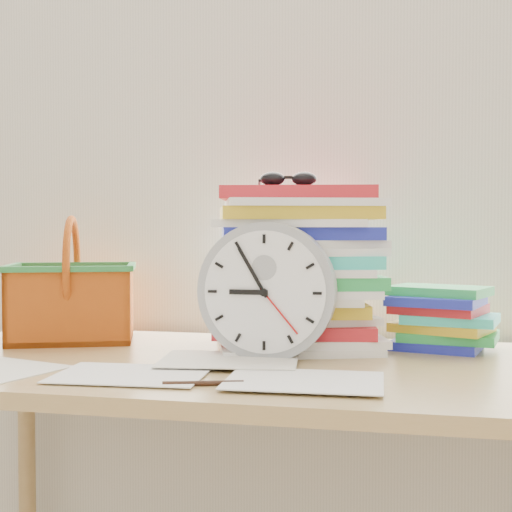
% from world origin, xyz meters
% --- Properties ---
extents(curtain, '(2.40, 0.01, 2.50)m').
position_xyz_m(curtain, '(0.00, 1.98, 1.30)').
color(curtain, silver).
rests_on(curtain, room_shell).
extents(desk, '(1.40, 0.70, 0.75)m').
position_xyz_m(desk, '(0.00, 1.60, 0.68)').
color(desk, '#A6854E').
rests_on(desk, ground).
extents(paper_stack, '(0.43, 0.39, 0.35)m').
position_xyz_m(paper_stack, '(0.07, 1.78, 0.93)').
color(paper_stack, white).
rests_on(paper_stack, desk).
extents(clock, '(0.28, 0.06, 0.28)m').
position_xyz_m(clock, '(0.05, 1.62, 0.89)').
color(clock, '#969A9E').
rests_on(clock, desk).
extents(sunglasses, '(0.16, 0.14, 0.03)m').
position_xyz_m(sunglasses, '(0.07, 1.72, 1.12)').
color(sunglasses, black).
rests_on(sunglasses, paper_stack).
extents(book_stack, '(0.28, 0.24, 0.14)m').
position_xyz_m(book_stack, '(0.39, 1.82, 0.82)').
color(book_stack, white).
rests_on(book_stack, desk).
extents(basket, '(0.34, 0.31, 0.29)m').
position_xyz_m(basket, '(-0.45, 1.77, 0.89)').
color(basket, '#CB5A13').
rests_on(basket, desk).
extents(pen, '(0.13, 0.05, 0.01)m').
position_xyz_m(pen, '(-0.01, 1.36, 0.75)').
color(pen, black).
rests_on(pen, desk).
extents(scattered_papers, '(1.26, 0.42, 0.02)m').
position_xyz_m(scattered_papers, '(0.00, 1.60, 0.76)').
color(scattered_papers, white).
rests_on(scattered_papers, desk).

